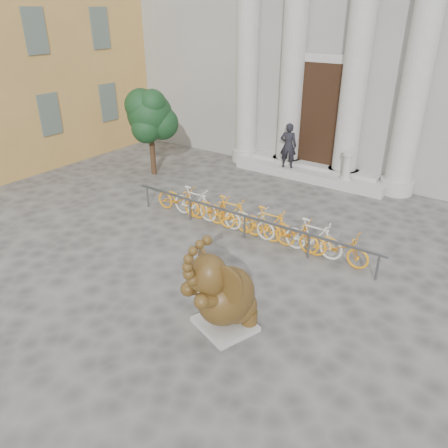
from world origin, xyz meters
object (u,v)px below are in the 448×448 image
Objects in this scene: bike_rack at (249,219)px; pedestrian at (288,146)px; tree at (150,116)px; elephant_statue at (224,294)px.

bike_rack is 5.29m from pedestrian.
tree is 1.92× the size of pedestrian.
pedestrian is (-3.21, 8.85, 0.41)m from elephant_statue.
elephant_statue is 9.42m from pedestrian.
tree is (-5.85, 2.21, 1.82)m from bike_rack.
bike_rack is 4.60× the size of pedestrian.
pedestrian is (-1.43, 5.04, 0.73)m from bike_rack.
pedestrian reaches higher than bike_rack.
bike_rack is at bearing -20.73° from tree.
elephant_statue is 0.67× the size of tree.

